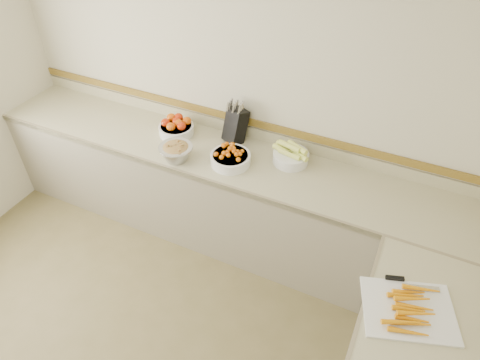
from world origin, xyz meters
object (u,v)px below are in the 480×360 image
at_px(tomato_bowl, 176,127).
at_px(knife_block, 236,125).
at_px(cherry_tomato_bowl, 230,157).
at_px(corn_bowl, 291,155).
at_px(rhubarb_bowl, 176,151).
at_px(cutting_board, 409,309).

bearing_deg(tomato_bowl, knife_block, 14.13).
relative_size(cherry_tomato_bowl, corn_bowl, 1.02).
distance_m(knife_block, cherry_tomato_bowl, 0.32).
bearing_deg(tomato_bowl, corn_bowl, 2.54).
height_order(corn_bowl, rhubarb_bowl, corn_bowl).
bearing_deg(tomato_bowl, rhubarb_bowl, -58.14).
bearing_deg(cherry_tomato_bowl, corn_bowl, 27.80).
distance_m(tomato_bowl, rhubarb_bowl, 0.36).
relative_size(corn_bowl, rhubarb_bowl, 1.15).
distance_m(corn_bowl, cutting_board, 1.41).
bearing_deg(cutting_board, cherry_tomato_bowl, 152.55).
bearing_deg(rhubarb_bowl, cherry_tomato_bowl, 18.85).
bearing_deg(cherry_tomato_bowl, knife_block, 108.43).
bearing_deg(rhubarb_bowl, corn_bowl, 23.55).
height_order(tomato_bowl, cutting_board, tomato_bowl).
distance_m(corn_bowl, rhubarb_bowl, 0.88).
relative_size(knife_block, cutting_board, 0.65).
height_order(cherry_tomato_bowl, corn_bowl, cherry_tomato_bowl).
height_order(tomato_bowl, corn_bowl, corn_bowl).
distance_m(knife_block, cutting_board, 1.86).
bearing_deg(cutting_board, tomato_bowl, 155.60).
relative_size(rhubarb_bowl, cutting_board, 0.46).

